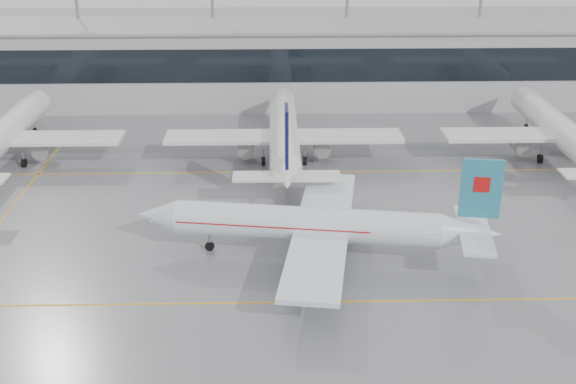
{
  "coord_description": "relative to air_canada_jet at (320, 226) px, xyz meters",
  "views": [
    {
      "loc": [
        -1.52,
        -52.21,
        32.34
      ],
      "look_at": [
        0.0,
        12.0,
        5.0
      ],
      "focal_mm": 45.0,
      "sensor_mm": 36.0,
      "label": 1
    }
  ],
  "objects": [
    {
      "name": "ground",
      "position": [
        -2.88,
        -7.98,
        -3.3
      ],
      "size": [
        320.0,
        320.0,
        0.0
      ],
      "primitive_type": "plane",
      "color": "slate",
      "rests_on": "ground"
    },
    {
      "name": "taxi_line_main",
      "position": [
        -2.88,
        -7.98,
        -3.29
      ],
      "size": [
        120.0,
        0.25,
        0.01
      ],
      "primitive_type": "cube",
      "color": "gold",
      "rests_on": "ground"
    },
    {
      "name": "taxi_line_north",
      "position": [
        -2.88,
        22.02,
        -3.29
      ],
      "size": [
        120.0,
        0.25,
        0.01
      ],
      "primitive_type": "cube",
      "color": "gold",
      "rests_on": "ground"
    },
    {
      "name": "terminal",
      "position": [
        -2.88,
        54.02,
        2.7
      ],
      "size": [
        180.0,
        15.0,
        12.0
      ],
      "primitive_type": "cube",
      "color": "#A5A4A8",
      "rests_on": "ground"
    },
    {
      "name": "terminal_glass",
      "position": [
        -2.88,
        46.47,
        4.2
      ],
      "size": [
        180.0,
        0.2,
        5.0
      ],
      "primitive_type": "cube",
      "color": "black",
      "rests_on": "ground"
    },
    {
      "name": "terminal_roof",
      "position": [
        -2.88,
        54.02,
        8.9
      ],
      "size": [
        182.0,
        16.0,
        0.4
      ],
      "primitive_type": "cube",
      "color": "gray",
      "rests_on": "ground"
    },
    {
      "name": "light_masts",
      "position": [
        -2.88,
        60.02,
        10.05
      ],
      "size": [
        156.4,
        1.0,
        22.6
      ],
      "color": "gray",
      "rests_on": "ground"
    },
    {
      "name": "air_canada_jet",
      "position": [
        0.0,
        0.0,
        0.0
      ],
      "size": [
        34.23,
        27.03,
        10.51
      ],
      "rotation": [
        0.0,
        0.0,
        2.99
      ],
      "color": "silver",
      "rests_on": "ground"
    },
    {
      "name": "parked_jet_b",
      "position": [
        -37.88,
        25.71,
        0.41
      ],
      "size": [
        29.64,
        36.96,
        11.72
      ],
      "rotation": [
        0.0,
        0.0,
        1.57
      ],
      "color": "white",
      "rests_on": "ground"
    },
    {
      "name": "parked_jet_c",
      "position": [
        -2.88,
        25.71,
        0.41
      ],
      "size": [
        29.64,
        36.96,
        11.72
      ],
      "rotation": [
        0.0,
        0.0,
        1.57
      ],
      "color": "white",
      "rests_on": "ground"
    },
    {
      "name": "parked_jet_d",
      "position": [
        32.12,
        25.71,
        0.41
      ],
      "size": [
        29.64,
        36.96,
        11.72
      ],
      "rotation": [
        0.0,
        0.0,
        1.57
      ],
      "color": "white",
      "rests_on": "ground"
    }
  ]
}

